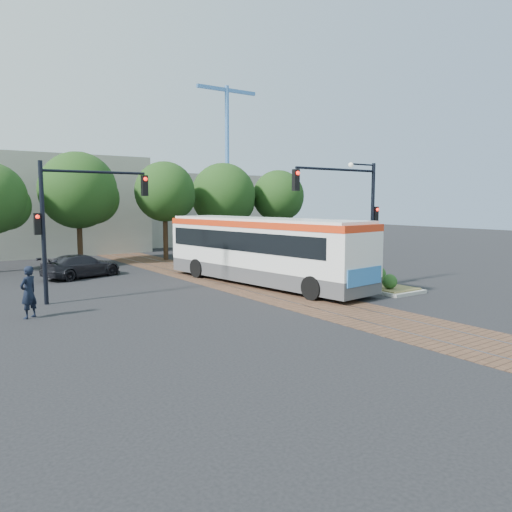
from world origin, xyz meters
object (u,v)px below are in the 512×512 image
object	(u,v)px
signal_pole_main	(355,205)
parked_car	(82,266)
traffic_island	(368,281)
signal_pole_left	(71,212)
city_bus	(262,247)
officer	(28,292)

from	to	relation	value
signal_pole_main	parked_car	xyz separation A→B (m)	(-9.98, 11.58, -3.49)
traffic_island	parked_car	size ratio (longest dim) A/B	1.14
signal_pole_main	signal_pole_left	bearing A→B (deg)	158.55
city_bus	traffic_island	size ratio (longest dim) A/B	2.53
city_bus	traffic_island	distance (m)	5.72
traffic_island	signal_pole_main	xyz separation A→B (m)	(-0.96, 0.09, 3.83)
officer	signal_pole_left	bearing A→B (deg)	-169.59
city_bus	parked_car	distance (m)	10.58
city_bus	officer	xyz separation A→B (m)	(-11.59, -1.35, -0.95)
signal_pole_main	officer	bearing A→B (deg)	170.16
city_bus	parked_car	bearing A→B (deg)	125.83
parked_car	city_bus	bearing A→B (deg)	-155.86
city_bus	signal_pole_left	xyz separation A→B (m)	(-9.37, 0.95, 1.93)
signal_pole_left	officer	size ratio (longest dim) A/B	3.06
signal_pole_left	officer	bearing A→B (deg)	-134.10
city_bus	signal_pole_main	world-z (taller)	signal_pole_main
city_bus	signal_pole_main	size ratio (longest dim) A/B	2.20
traffic_island	signal_pole_main	distance (m)	3.95
traffic_island	signal_pole_main	size ratio (longest dim) A/B	0.87
officer	parked_car	bearing A→B (deg)	-151.74
signal_pole_main	parked_car	distance (m)	15.68
city_bus	signal_pole_main	distance (m)	5.29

